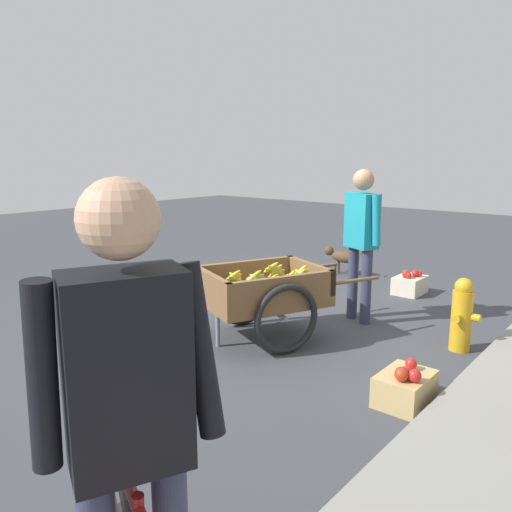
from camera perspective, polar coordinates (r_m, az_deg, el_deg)
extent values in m
plane|color=#3D3F44|center=(5.38, -0.47, -7.46)|extent=(24.00, 24.00, 0.00)
cube|color=brown|center=(4.81, 0.79, -4.74)|extent=(1.32, 1.16, 0.10)
cube|color=brown|center=(4.55, -4.99, -3.51)|extent=(0.37, 0.76, 0.24)
cube|color=brown|center=(5.03, 6.03, -2.10)|extent=(0.37, 0.76, 0.24)
cube|color=brown|center=(4.46, 3.05, -3.81)|extent=(1.04, 0.48, 0.24)
cube|color=brown|center=(5.09, -1.17, -1.88)|extent=(1.04, 0.48, 0.24)
torus|color=black|center=(4.47, 3.47, -7.11)|extent=(0.61, 0.30, 0.64)
torus|color=black|center=(5.21, -1.50, -4.40)|extent=(0.61, 0.30, 0.64)
cylinder|color=gray|center=(4.84, 0.79, -5.65)|extent=(0.38, 0.83, 0.04)
cylinder|color=brown|center=(4.94, 11.15, -2.73)|extent=(0.52, 0.25, 0.04)
cylinder|color=brown|center=(5.47, 6.74, -1.22)|extent=(0.52, 0.25, 0.04)
cylinder|color=gray|center=(4.69, -4.34, -8.11)|extent=(0.04, 0.04, 0.35)
ellipsoid|color=gold|center=(4.83, -0.15, -3.33)|extent=(0.18, 0.11, 0.14)
ellipsoid|color=gold|center=(4.81, -0.25, -3.25)|extent=(0.18, 0.13, 0.09)
ellipsoid|color=gold|center=(4.80, -0.39, -3.17)|extent=(0.19, 0.12, 0.09)
ellipsoid|color=gold|center=(4.79, -0.50, -3.09)|extent=(0.18, 0.10, 0.15)
ellipsoid|color=gold|center=(4.76, 0.15, -2.65)|extent=(0.16, 0.14, 0.15)
ellipsoid|color=gold|center=(4.75, 0.04, -2.57)|extent=(0.19, 0.06, 0.10)
ellipsoid|color=gold|center=(4.74, -0.03, -2.48)|extent=(0.18, 0.14, 0.05)
ellipsoid|color=gold|center=(4.72, -0.09, -2.39)|extent=(0.17, 0.15, 0.09)
ellipsoid|color=gold|center=(4.71, -0.23, -2.31)|extent=(0.16, 0.14, 0.15)
ellipsoid|color=gold|center=(4.48, -0.61, -3.32)|extent=(0.18, 0.06, 0.14)
ellipsoid|color=gold|center=(4.46, -0.71, -3.23)|extent=(0.19, 0.11, 0.09)
ellipsoid|color=gold|center=(4.45, -0.78, -3.14)|extent=(0.17, 0.16, 0.05)
ellipsoid|color=gold|center=(4.44, -0.85, -3.04)|extent=(0.17, 0.15, 0.09)
ellipsoid|color=gold|center=(4.43, -0.95, -2.95)|extent=(0.18, 0.09, 0.13)
ellipsoid|color=gold|center=(5.08, 2.15, -2.71)|extent=(0.18, 0.12, 0.14)
ellipsoid|color=gold|center=(5.06, 1.97, -2.64)|extent=(0.19, 0.09, 0.04)
ellipsoid|color=gold|center=(5.05, 1.82, -2.57)|extent=(0.17, 0.14, 0.13)
ellipsoid|color=gold|center=(4.51, 0.60, -4.33)|extent=(0.17, 0.09, 0.15)
ellipsoid|color=gold|center=(4.49, 0.35, -4.26)|extent=(0.17, 0.16, 0.05)
ellipsoid|color=gold|center=(4.47, 0.11, -4.20)|extent=(0.15, 0.15, 0.15)
ellipsoid|color=gold|center=(5.05, 2.64, -1.79)|extent=(0.18, 0.07, 0.14)
ellipsoid|color=gold|center=(5.03, 2.46, -1.72)|extent=(0.19, 0.10, 0.05)
ellipsoid|color=gold|center=(5.01, 2.25, -1.65)|extent=(0.17, 0.11, 0.15)
ellipsoid|color=gold|center=(4.49, -1.37, -4.27)|extent=(0.18, 0.08, 0.14)
ellipsoid|color=gold|center=(4.47, -1.61, -4.21)|extent=(0.19, 0.08, 0.05)
ellipsoid|color=gold|center=(4.45, -1.85, -4.14)|extent=(0.16, 0.14, 0.15)
ellipsoid|color=gold|center=(4.81, 5.31, -2.05)|extent=(0.16, 0.15, 0.13)
ellipsoid|color=gold|center=(4.79, 5.23, -1.97)|extent=(0.19, 0.09, 0.08)
ellipsoid|color=gold|center=(4.78, 5.13, -1.88)|extent=(0.19, 0.10, 0.08)
ellipsoid|color=gold|center=(4.76, 4.98, -1.81)|extent=(0.17, 0.11, 0.15)
ellipsoid|color=gold|center=(5.00, 2.01, -1.47)|extent=(0.18, 0.06, 0.13)
ellipsoid|color=gold|center=(4.98, 1.86, -1.39)|extent=(0.19, 0.09, 0.04)
ellipsoid|color=gold|center=(4.96, 1.70, -1.32)|extent=(0.18, 0.12, 0.13)
ellipsoid|color=gold|center=(4.78, 5.23, -2.24)|extent=(0.18, 0.11, 0.13)
ellipsoid|color=gold|center=(4.76, 5.07, -2.16)|extent=(0.19, 0.09, 0.05)
ellipsoid|color=gold|center=(4.74, 4.90, -2.09)|extent=(0.18, 0.12, 0.13)
ellipsoid|color=gold|center=(4.68, -0.47, -3.27)|extent=(0.19, 0.08, 0.13)
ellipsoid|color=gold|center=(4.67, -0.64, -3.20)|extent=(0.18, 0.15, 0.05)
ellipsoid|color=gold|center=(4.65, -0.83, -3.12)|extent=(0.18, 0.09, 0.13)
ellipsoid|color=gold|center=(4.68, 3.14, -3.13)|extent=(0.17, 0.14, 0.12)
ellipsoid|color=gold|center=(4.67, 3.08, -3.04)|extent=(0.19, 0.10, 0.09)
ellipsoid|color=gold|center=(4.65, 3.02, -2.95)|extent=(0.17, 0.15, 0.05)
ellipsoid|color=gold|center=(4.64, 2.94, -2.86)|extent=(0.19, 0.10, 0.10)
ellipsoid|color=gold|center=(4.63, 2.89, -2.77)|extent=(0.18, 0.10, 0.13)
ellipsoid|color=gold|center=(4.80, 4.13, -2.52)|extent=(0.18, 0.09, 0.14)
ellipsoid|color=gold|center=(4.78, 3.95, -2.45)|extent=(0.16, 0.15, 0.04)
ellipsoid|color=gold|center=(4.76, 3.78, -2.38)|extent=(0.18, 0.06, 0.14)
ellipsoid|color=gold|center=(4.83, -2.21, -2.52)|extent=(0.15, 0.15, 0.15)
ellipsoid|color=gold|center=(4.82, -2.37, -2.44)|extent=(0.19, 0.05, 0.09)
ellipsoid|color=gold|center=(4.80, -2.51, -2.36)|extent=(0.19, 0.10, 0.08)
ellipsoid|color=gold|center=(4.79, -2.63, -2.27)|extent=(0.18, 0.12, 0.14)
cylinder|color=#333851|center=(5.35, 12.29, -3.41)|extent=(0.11, 0.11, 0.79)
cylinder|color=#333851|center=(5.52, 10.84, -2.91)|extent=(0.11, 0.11, 0.79)
cube|color=teal|center=(5.31, 11.84, 3.91)|extent=(0.32, 0.39, 0.56)
sphere|color=tan|center=(5.27, 12.03, 8.40)|extent=(0.21, 0.21, 0.21)
cylinder|color=teal|center=(5.14, 13.40, 3.92)|extent=(0.08, 0.11, 0.51)
cylinder|color=teal|center=(5.48, 10.40, 4.48)|extent=(0.08, 0.11, 0.51)
ellipsoid|color=black|center=(1.66, -13.70, -22.55)|extent=(0.20, 0.08, 0.06)
cube|color=black|center=(1.52, -14.34, -12.58)|extent=(0.39, 0.32, 0.59)
sphere|color=tan|center=(1.40, -15.22, 4.06)|extent=(0.23, 0.23, 0.23)
cylinder|color=black|center=(1.56, -6.34, -10.43)|extent=(0.08, 0.18, 0.54)
cylinder|color=black|center=(1.48, -22.93, -12.48)|extent=(0.08, 0.10, 0.53)
ellipsoid|color=#4C3823|center=(7.49, 10.02, -0.10)|extent=(0.20, 0.45, 0.18)
sphere|color=#4C3823|center=(7.60, 8.23, 0.59)|extent=(0.14, 0.14, 0.14)
cylinder|color=#4C3823|center=(7.36, 11.96, -0.05)|extent=(0.03, 0.11, 0.12)
cylinder|color=#4C3823|center=(7.54, 8.89, -1.38)|extent=(0.04, 0.04, 0.18)
cylinder|color=#4C3823|center=(7.63, 9.28, -1.24)|extent=(0.04, 0.04, 0.18)
cylinder|color=#4C3823|center=(7.42, 10.68, -1.65)|extent=(0.04, 0.04, 0.18)
cylinder|color=#4C3823|center=(7.51, 11.05, -1.50)|extent=(0.04, 0.04, 0.18)
cylinder|color=gold|center=(4.91, 22.10, -6.80)|extent=(0.18, 0.18, 0.55)
sphere|color=gold|center=(4.83, 22.38, -3.24)|extent=(0.16, 0.16, 0.16)
cylinder|color=gold|center=(4.80, 21.74, -6.52)|extent=(0.10, 0.07, 0.07)
cylinder|color=gold|center=(4.87, 23.39, -6.39)|extent=(0.07, 0.10, 0.07)
cylinder|color=orange|center=(3.99, -11.08, -12.63)|extent=(0.29, 0.29, 0.25)
cube|color=beige|center=(6.71, 16.94, -3.15)|extent=(0.44, 0.32, 0.22)
sphere|color=red|center=(6.59, 16.55, -1.96)|extent=(0.10, 0.10, 0.10)
sphere|color=#99BF33|center=(6.68, 16.51, -1.87)|extent=(0.08, 0.08, 0.08)
sphere|color=red|center=(6.69, 17.52, -1.86)|extent=(0.09, 0.09, 0.09)
sphere|color=red|center=(6.70, 17.92, -1.93)|extent=(0.08, 0.08, 0.08)
sphere|color=red|center=(6.58, 16.80, -2.11)|extent=(0.08, 0.08, 0.08)
cube|color=tan|center=(3.85, 16.41, -14.14)|extent=(0.44, 0.32, 0.22)
sphere|color=#B23319|center=(3.66, 16.07, -12.72)|extent=(0.10, 0.10, 0.10)
sphere|color=red|center=(3.68, 17.44, -12.74)|extent=(0.09, 0.09, 0.09)
sphere|color=red|center=(3.72, 16.50, -12.46)|extent=(0.09, 0.09, 0.09)
sphere|color=red|center=(3.68, 16.08, -12.63)|extent=(0.10, 0.10, 0.10)
sphere|color=red|center=(3.87, 17.06, -11.54)|extent=(0.09, 0.09, 0.09)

